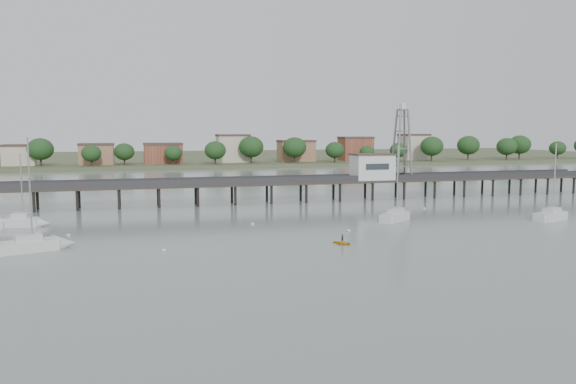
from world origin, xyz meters
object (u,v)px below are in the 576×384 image
sailboat_a (41,245)px  yellow_dinghy (342,244)px  sailboat_c (399,216)px  sailboat_d (555,216)px  pier (251,184)px  sailboat_b (27,222)px  lattice_tower (402,144)px

sailboat_a → yellow_dinghy: 35.52m
sailboat_c → yellow_dinghy: 21.54m
sailboat_d → sailboat_a: (-73.94, -2.89, -0.01)m
pier → sailboat_a: 48.05m
yellow_dinghy → sailboat_b: bearing=112.1°
lattice_tower → yellow_dinghy: size_ratio=6.66×
sailboat_c → yellow_dinghy: sailboat_c is taller
pier → sailboat_d: 52.89m
yellow_dinghy → sailboat_c: bearing=8.5°
sailboat_a → yellow_dinghy: sailboat_a is taller
sailboat_d → sailboat_a: sailboat_a is taller
sailboat_d → yellow_dinghy: (-38.95, -8.93, -0.65)m
sailboat_a → yellow_dinghy: bearing=-29.2°
sailboat_b → yellow_dinghy: 46.24m
pier → sailboat_c: bearing=-55.7°
sailboat_d → sailboat_b: (-78.38, 15.20, 0.01)m
lattice_tower → sailboat_b: (-68.28, -17.31, -10.45)m
sailboat_a → yellow_dinghy: (35.00, -6.04, -0.64)m
sailboat_c → sailboat_a: bearing=154.3°
sailboat_b → sailboat_a: sailboat_a is taller
lattice_tower → sailboat_b: bearing=-165.8°
sailboat_a → sailboat_b: bearing=84.4°
sailboat_d → sailboat_c: bearing=145.4°
yellow_dinghy → sailboat_d: bearing=-23.5°
sailboat_b → yellow_dinghy: size_ratio=4.72×
pier → sailboat_b: (-36.78, -17.31, -3.14)m
sailboat_d → sailboat_b: sailboat_d is taller
sailboat_b → sailboat_c: size_ratio=0.89×
lattice_tower → sailboat_d: bearing=-72.7°
sailboat_a → sailboat_c: (50.24, 9.17, 0.01)m
lattice_tower → sailboat_b: lattice_tower is taller
pier → lattice_tower: lattice_tower is taller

